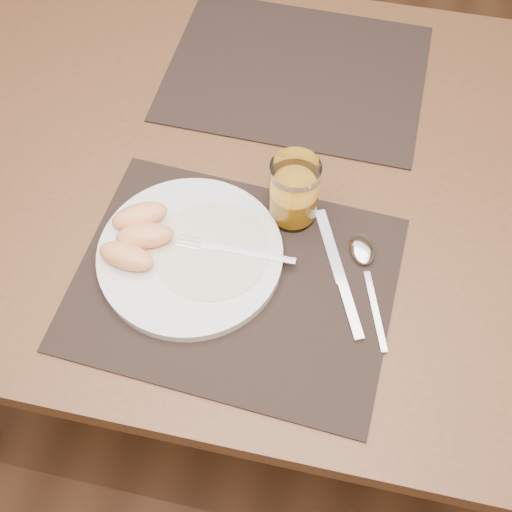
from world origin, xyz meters
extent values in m
plane|color=#55321D|center=(0.00, 0.00, 0.00)|extent=(5.00, 5.00, 0.00)
cube|color=brown|center=(0.00, 0.00, 0.73)|extent=(1.40, 0.90, 0.04)
cylinder|color=brown|center=(-0.62, 0.37, 0.35)|extent=(0.06, 0.06, 0.71)
cube|color=black|center=(-0.01, -0.22, 0.75)|extent=(0.47, 0.38, 0.00)
cube|color=black|center=(0.00, 0.22, 0.75)|extent=(0.46, 0.36, 0.00)
cylinder|color=white|center=(-0.08, -0.19, 0.76)|extent=(0.27, 0.27, 0.02)
cylinder|color=white|center=(-0.05, -0.18, 0.77)|extent=(0.17, 0.17, 0.00)
cube|color=silver|center=(0.01, -0.18, 0.77)|extent=(0.12, 0.01, 0.00)
cube|color=silver|center=(-0.06, -0.18, 0.77)|extent=(0.03, 0.01, 0.00)
cube|color=silver|center=(-0.09, -0.18, 0.77)|extent=(0.03, 0.02, 0.00)
cube|color=silver|center=(0.11, -0.13, 0.76)|extent=(0.07, 0.13, 0.00)
cube|color=silver|center=(0.16, -0.23, 0.76)|extent=(0.05, 0.09, 0.01)
cube|color=silver|center=(0.19, -0.22, 0.76)|extent=(0.05, 0.12, 0.00)
ellipsoid|color=silver|center=(0.16, -0.13, 0.76)|extent=(0.05, 0.07, 0.01)
cylinder|color=white|center=(0.05, -0.08, 0.81)|extent=(0.07, 0.07, 0.11)
cylinder|color=orange|center=(0.05, -0.08, 0.78)|extent=(0.06, 0.06, 0.05)
ellipsoid|color=#FFA668|center=(-0.17, -0.23, 0.79)|extent=(0.09, 0.05, 0.03)
ellipsoid|color=#FFA668|center=(-0.15, -0.19, 0.79)|extent=(0.09, 0.06, 0.03)
ellipsoid|color=#FFA668|center=(-0.17, -0.16, 0.79)|extent=(0.09, 0.08, 0.03)
camera|label=1|loc=(0.11, -0.65, 1.56)|focal=45.00mm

